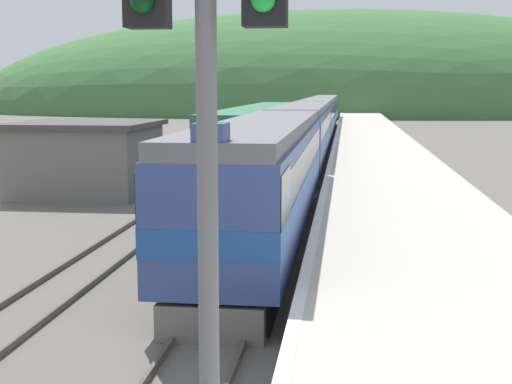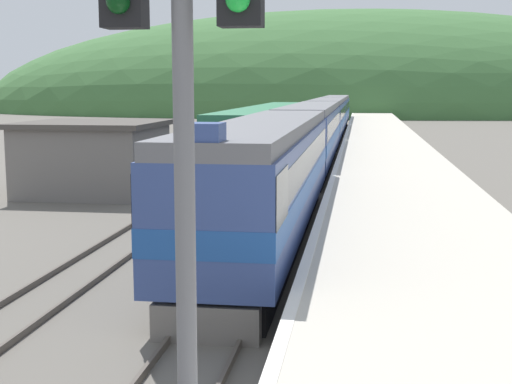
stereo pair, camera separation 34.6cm
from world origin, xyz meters
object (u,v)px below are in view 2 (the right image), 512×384
at_px(carriage_second, 312,134).
at_px(carriage_fourth, 336,111).
at_px(express_train_lead_car, 267,176).
at_px(carriage_third, 328,119).
at_px(siding_train, 265,128).
at_px(signal_mast_main, 183,94).

xyz_separation_m(carriage_second, carriage_fourth, (0.00, 44.39, 0.00)).
bearing_deg(express_train_lead_car, carriage_third, 90.00).
bearing_deg(carriage_second, express_train_lead_car, -90.00).
height_order(express_train_lead_car, carriage_third, express_train_lead_car).
bearing_deg(siding_train, carriage_fourth, 82.19).
distance_m(carriage_second, signal_mast_main, 37.86).
xyz_separation_m(carriage_third, signal_mast_main, (1.33, -59.92, 2.82)).
bearing_deg(carriage_third, carriage_fourth, 90.00).
relative_size(carriage_second, carriage_third, 1.00).
xyz_separation_m(express_train_lead_car, carriage_third, (0.00, 43.73, -0.01)).
bearing_deg(carriage_third, signal_mast_main, -88.73).
distance_m(carriage_third, carriage_fourth, 22.19).
bearing_deg(signal_mast_main, siding_train, 96.71).
distance_m(express_train_lead_car, siding_train, 33.51).
distance_m(express_train_lead_car, carriage_second, 21.53).
relative_size(carriage_third, carriage_fourth, 1.00).
height_order(carriage_third, siding_train, carriage_third).
xyz_separation_m(carriage_second, siding_train, (-4.49, 11.67, -0.35)).
height_order(carriage_second, signal_mast_main, signal_mast_main).
distance_m(carriage_second, carriage_third, 22.19).
bearing_deg(signal_mast_main, carriage_third, 91.27).
xyz_separation_m(express_train_lead_car, carriage_fourth, (0.00, 65.92, -0.01)).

